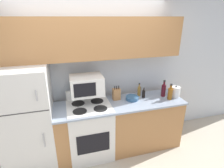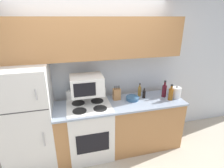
{
  "view_description": "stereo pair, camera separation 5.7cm",
  "coord_description": "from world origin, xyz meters",
  "px_view_note": "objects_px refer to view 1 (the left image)",
  "views": [
    {
      "loc": [
        -0.46,
        -2.16,
        2.25
      ],
      "look_at": [
        0.22,
        0.27,
        1.27
      ],
      "focal_mm": 28.0,
      "sensor_mm": 36.0,
      "label": 1
    },
    {
      "loc": [
        -0.41,
        -2.18,
        2.25
      ],
      "look_at": [
        0.22,
        0.27,
        1.27
      ],
      "focal_mm": 28.0,
      "sensor_mm": 36.0,
      "label": 2
    }
  ],
  "objects_px": {
    "microwave": "(87,85)",
    "kettle": "(175,92)",
    "knife_block": "(116,94)",
    "bottle_whiskey": "(170,93)",
    "refrigerator": "(28,119)",
    "bowl": "(132,98)",
    "bottle_soy_sauce": "(144,94)",
    "bottle_vinegar": "(139,91)",
    "bottle_wine_red": "(164,90)",
    "stove": "(90,130)"
  },
  "relations": [
    {
      "from": "bowl",
      "to": "microwave",
      "type": "bearing_deg",
      "value": 175.18
    },
    {
      "from": "bowl",
      "to": "kettle",
      "type": "bearing_deg",
      "value": -6.52
    },
    {
      "from": "bottle_wine_red",
      "to": "knife_block",
      "type": "bearing_deg",
      "value": 173.28
    },
    {
      "from": "bottle_soy_sauce",
      "to": "kettle",
      "type": "xyz_separation_m",
      "value": [
        0.55,
        -0.13,
        0.02
      ]
    },
    {
      "from": "microwave",
      "to": "kettle",
      "type": "height_order",
      "value": "microwave"
    },
    {
      "from": "refrigerator",
      "to": "bottle_whiskey",
      "type": "relative_size",
      "value": 5.79
    },
    {
      "from": "knife_block",
      "to": "kettle",
      "type": "bearing_deg",
      "value": -9.85
    },
    {
      "from": "knife_block",
      "to": "bottle_vinegar",
      "type": "relative_size",
      "value": 1.05
    },
    {
      "from": "microwave",
      "to": "bottle_whiskey",
      "type": "bearing_deg",
      "value": -8.76
    },
    {
      "from": "bowl",
      "to": "bottle_soy_sauce",
      "type": "bearing_deg",
      "value": 9.23
    },
    {
      "from": "stove",
      "to": "microwave",
      "type": "xyz_separation_m",
      "value": [
        -0.01,
        0.1,
        0.76
      ]
    },
    {
      "from": "kettle",
      "to": "bowl",
      "type": "bearing_deg",
      "value": 173.48
    },
    {
      "from": "bottle_whiskey",
      "to": "kettle",
      "type": "xyz_separation_m",
      "value": [
        0.15,
        0.06,
        -0.02
      ]
    },
    {
      "from": "microwave",
      "to": "kettle",
      "type": "distance_m",
      "value": 1.55
    },
    {
      "from": "bowl",
      "to": "bottle_soy_sauce",
      "type": "distance_m",
      "value": 0.23
    },
    {
      "from": "stove",
      "to": "bowl",
      "type": "relative_size",
      "value": 4.9
    },
    {
      "from": "knife_block",
      "to": "kettle",
      "type": "relative_size",
      "value": 1.2
    },
    {
      "from": "microwave",
      "to": "bottle_soy_sauce",
      "type": "relative_size",
      "value": 2.81
    },
    {
      "from": "refrigerator",
      "to": "microwave",
      "type": "relative_size",
      "value": 3.21
    },
    {
      "from": "refrigerator",
      "to": "bottle_whiskey",
      "type": "height_order",
      "value": "refrigerator"
    },
    {
      "from": "bottle_vinegar",
      "to": "microwave",
      "type": "bearing_deg",
      "value": -176.2
    },
    {
      "from": "microwave",
      "to": "bottle_whiskey",
      "type": "distance_m",
      "value": 1.42
    },
    {
      "from": "knife_block",
      "to": "bottle_whiskey",
      "type": "bearing_deg",
      "value": -15.17
    },
    {
      "from": "bowl",
      "to": "bottle_whiskey",
      "type": "height_order",
      "value": "bottle_whiskey"
    },
    {
      "from": "refrigerator",
      "to": "stove",
      "type": "bearing_deg",
      "value": -3.68
    },
    {
      "from": "stove",
      "to": "bottle_soy_sauce",
      "type": "bearing_deg",
      "value": 4.5
    },
    {
      "from": "bottle_whiskey",
      "to": "bottle_vinegar",
      "type": "relative_size",
      "value": 1.17
    },
    {
      "from": "microwave",
      "to": "bottle_vinegar",
      "type": "bearing_deg",
      "value": 3.8
    },
    {
      "from": "bowl",
      "to": "bottle_wine_red",
      "type": "distance_m",
      "value": 0.59
    },
    {
      "from": "knife_block",
      "to": "bottle_vinegar",
      "type": "height_order",
      "value": "knife_block"
    },
    {
      "from": "bottle_wine_red",
      "to": "refrigerator",
      "type": "bearing_deg",
      "value": 179.27
    },
    {
      "from": "refrigerator",
      "to": "bottle_wine_red",
      "type": "xyz_separation_m",
      "value": [
        2.25,
        -0.03,
        0.23
      ]
    },
    {
      "from": "refrigerator",
      "to": "bottle_wine_red",
      "type": "bearing_deg",
      "value": -0.73
    },
    {
      "from": "bottle_wine_red",
      "to": "bowl",
      "type": "bearing_deg",
      "value": 179.1
    },
    {
      "from": "kettle",
      "to": "stove",
      "type": "bearing_deg",
      "value": 178.15
    },
    {
      "from": "refrigerator",
      "to": "bowl",
      "type": "height_order",
      "value": "refrigerator"
    },
    {
      "from": "knife_block",
      "to": "bottle_whiskey",
      "type": "distance_m",
      "value": 0.91
    },
    {
      "from": "knife_block",
      "to": "stove",
      "type": "bearing_deg",
      "value": -165.38
    },
    {
      "from": "refrigerator",
      "to": "bottle_vinegar",
      "type": "relative_size",
      "value": 6.76
    },
    {
      "from": "bottle_whiskey",
      "to": "bowl",
      "type": "bearing_deg",
      "value": 166.66
    },
    {
      "from": "bowl",
      "to": "stove",
      "type": "bearing_deg",
      "value": -176.97
    },
    {
      "from": "microwave",
      "to": "bottle_vinegar",
      "type": "xyz_separation_m",
      "value": [
        0.93,
        0.06,
        -0.23
      ]
    },
    {
      "from": "bottle_soy_sauce",
      "to": "kettle",
      "type": "bearing_deg",
      "value": -12.95
    },
    {
      "from": "bowl",
      "to": "bottle_wine_red",
      "type": "bearing_deg",
      "value": -0.9
    },
    {
      "from": "refrigerator",
      "to": "stove",
      "type": "distance_m",
      "value": 0.98
    },
    {
      "from": "bottle_vinegar",
      "to": "bottle_whiskey",
      "type": "bearing_deg",
      "value": -31.35
    },
    {
      "from": "stove",
      "to": "microwave",
      "type": "height_order",
      "value": "microwave"
    },
    {
      "from": "bottle_whiskey",
      "to": "kettle",
      "type": "height_order",
      "value": "bottle_whiskey"
    },
    {
      "from": "stove",
      "to": "bottle_whiskey",
      "type": "distance_m",
      "value": 1.49
    },
    {
      "from": "bowl",
      "to": "bottle_whiskey",
      "type": "distance_m",
      "value": 0.65
    }
  ]
}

